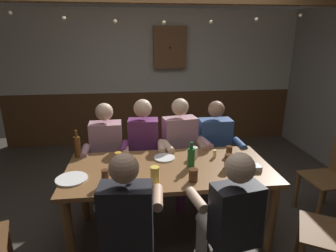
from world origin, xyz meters
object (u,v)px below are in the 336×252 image
object	(u,v)px
pint_glass_7	(119,160)
person_1	(143,148)
person_4	(128,221)
pint_glass_0	(155,175)
person_0	(106,151)
pint_glass_8	(228,161)
pint_glass_6	(194,153)
plate_0	(164,158)
pint_glass_4	(105,177)
wall_dart_cabinet	(170,47)
dining_table	(169,177)
person_3	(216,146)
bottle_0	(77,146)
pint_glass_1	(193,175)
bottle_1	(191,157)
pint_glass_2	(229,151)
person_2	(182,146)
person_5	(229,215)
plate_1	(72,179)
chair_empty_near_right	(333,176)
condiment_caddy	(253,168)
pint_glass_3	(234,171)
table_candle	(215,154)
pint_glass_5	(124,167)

from	to	relation	value
pint_glass_7	person_1	bearing A→B (deg)	67.79
person_4	pint_glass_0	xyz separation A→B (m)	(0.22, 0.38, 0.15)
person_0	pint_glass_8	bearing A→B (deg)	145.97
pint_glass_6	plate_0	bearing A→B (deg)	176.93
pint_glass_4	wall_dart_cabinet	xyz separation A→B (m)	(0.89, 2.82, 0.94)
dining_table	pint_glass_7	world-z (taller)	pint_glass_7
pint_glass_8	person_3	bearing A→B (deg)	81.97
bottle_0	pint_glass_1	size ratio (longest dim) A/B	2.59
pint_glass_4	pint_glass_8	size ratio (longest dim) A/B	1.00
bottle_1	pint_glass_1	distance (m)	0.29
person_1	pint_glass_4	distance (m)	1.00
pint_glass_2	pint_glass_7	bearing A→B (deg)	-172.50
person_2	person_4	size ratio (longest dim) A/B	1.02
bottle_0	pint_glass_6	xyz separation A→B (m)	(1.18, -0.16, -0.06)
pint_glass_8	person_5	bearing A→B (deg)	-106.87
plate_1	pint_glass_6	xyz separation A→B (m)	(1.14, 0.33, 0.05)
dining_table	chair_empty_near_right	bearing A→B (deg)	3.46
pint_glass_4	pint_glass_8	xyz separation A→B (m)	(1.12, 0.19, -0.00)
condiment_caddy	bottle_1	world-z (taller)	bottle_1
pint_glass_1	pint_glass_8	world-z (taller)	pint_glass_8
person_1	person_4	world-z (taller)	person_1
person_0	bottle_1	world-z (taller)	person_0
plate_0	pint_glass_0	xyz separation A→B (m)	(-0.13, -0.50, 0.07)
person_2	bottle_0	distance (m)	1.19
person_3	pint_glass_1	world-z (taller)	person_3
pint_glass_2	pint_glass_3	xyz separation A→B (m)	(-0.11, -0.46, 0.01)
plate_1	pint_glass_1	world-z (taller)	pint_glass_1
dining_table	person_1	distance (m)	0.71
person_1	person_4	bearing A→B (deg)	87.10
person_3	person_4	xyz separation A→B (m)	(-1.03, -1.33, 0.01)
condiment_caddy	pint_glass_3	world-z (taller)	pint_glass_3
person_2	pint_glass_7	world-z (taller)	person_2
table_candle	pint_glass_1	xyz separation A→B (m)	(-0.32, -0.46, 0.02)
pint_glass_2	pint_glass_3	world-z (taller)	pint_glass_3
person_3	plate_1	world-z (taller)	person_3
condiment_caddy	plate_0	xyz separation A→B (m)	(-0.78, 0.36, -0.02)
plate_0	pint_glass_2	xyz separation A→B (m)	(0.67, -0.01, 0.04)
plate_0	dining_table	bearing A→B (deg)	-82.76
pint_glass_7	pint_glass_0	bearing A→B (deg)	-47.16
condiment_caddy	pint_glass_4	bearing A→B (deg)	-175.56
pint_glass_1	pint_glass_4	xyz separation A→B (m)	(-0.74, 0.03, 0.01)
chair_empty_near_right	plate_0	size ratio (longest dim) A/B	4.12
chair_empty_near_right	wall_dart_cabinet	size ratio (longest dim) A/B	1.26
condiment_caddy	pint_glass_2	world-z (taller)	pint_glass_2
person_2	pint_glass_8	distance (m)	0.82
person_1	pint_glass_5	bearing A→B (deg)	78.35
person_1	bottle_0	world-z (taller)	person_1
wall_dart_cabinet	pint_glass_4	bearing A→B (deg)	-107.55
pint_glass_1	pint_glass_4	world-z (taller)	pint_glass_4
person_2	plate_1	world-z (taller)	person_2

